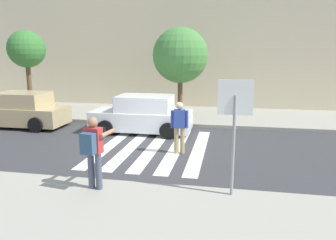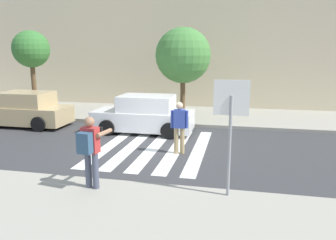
{
  "view_description": "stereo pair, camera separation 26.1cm",
  "coord_description": "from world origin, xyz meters",
  "views": [
    {
      "loc": [
        2.57,
        -10.6,
        3.33
      ],
      "look_at": [
        0.6,
        -0.2,
        1.1
      ],
      "focal_mm": 35.0,
      "sensor_mm": 36.0,
      "label": 1
    },
    {
      "loc": [
        2.82,
        -10.54,
        3.33
      ],
      "look_at": [
        0.6,
        -0.2,
        1.1
      ],
      "focal_mm": 35.0,
      "sensor_mm": 36.0,
      "label": 2
    }
  ],
  "objects": [
    {
      "name": "street_tree_center",
      "position": [
        0.2,
        5.06,
        3.12
      ],
      "size": [
        2.63,
        2.63,
        4.31
      ],
      "color": "brown",
      "rests_on": "sidewalk_far"
    },
    {
      "name": "sidewalk_far",
      "position": [
        0.0,
        6.0,
        0.07
      ],
      "size": [
        60.0,
        4.8,
        0.14
      ],
      "primitive_type": "cube",
      "color": "#9E998C",
      "rests_on": "ground"
    },
    {
      "name": "crosswalk_stripe_2",
      "position": [
        0.0,
        0.2,
        0.0
      ],
      "size": [
        0.44,
        5.2,
        0.01
      ],
      "primitive_type": "cube",
      "color": "silver",
      "rests_on": "ground"
    },
    {
      "name": "crosswalk_stripe_4",
      "position": [
        1.6,
        0.2,
        0.0
      ],
      "size": [
        0.44,
        5.2,
        0.01
      ],
      "primitive_type": "cube",
      "color": "silver",
      "rests_on": "ground"
    },
    {
      "name": "crosswalk_stripe_1",
      "position": [
        -0.8,
        0.2,
        0.0
      ],
      "size": [
        0.44,
        5.2,
        0.01
      ],
      "primitive_type": "cube",
      "color": "silver",
      "rests_on": "ground"
    },
    {
      "name": "street_tree_west",
      "position": [
        -7.64,
        4.73,
        3.39
      ],
      "size": [
        1.88,
        1.88,
        4.24
      ],
      "color": "brown",
      "rests_on": "sidewalk_far"
    },
    {
      "name": "crosswalk_stripe_3",
      "position": [
        0.8,
        0.2,
        0.0
      ],
      "size": [
        0.44,
        5.2,
        0.01
      ],
      "primitive_type": "cube",
      "color": "silver",
      "rests_on": "ground"
    },
    {
      "name": "building_facade_far",
      "position": [
        0.0,
        10.4,
        3.22
      ],
      "size": [
        56.0,
        4.0,
        6.45
      ],
      "primitive_type": "cube",
      "color": "beige",
      "rests_on": "ground"
    },
    {
      "name": "pedestrian_crossing",
      "position": [
        1.0,
        -0.29,
        0.97
      ],
      "size": [
        0.58,
        0.28,
        1.72
      ],
      "color": "tan",
      "rests_on": "ground"
    },
    {
      "name": "ground_plane",
      "position": [
        0.0,
        0.0,
        0.0
      ],
      "size": [
        120.0,
        120.0,
        0.0
      ],
      "primitive_type": "plane",
      "color": "#38383A"
    },
    {
      "name": "parked_car_tan",
      "position": [
        -6.56,
        2.3,
        0.73
      ],
      "size": [
        4.1,
        1.92,
        1.55
      ],
      "color": "tan",
      "rests_on": "ground"
    },
    {
      "name": "stop_sign",
      "position": [
        2.69,
        -3.51,
        2.03
      ],
      "size": [
        0.76,
        0.08,
        2.6
      ],
      "color": "gray",
      "rests_on": "sidewalk_near"
    },
    {
      "name": "photographer_with_backpack",
      "position": [
        -0.48,
        -3.8,
        1.17
      ],
      "size": [
        0.66,
        0.9,
        1.72
      ],
      "color": "#474C60",
      "rests_on": "sidewalk_near"
    },
    {
      "name": "crosswalk_stripe_0",
      "position": [
        -1.6,
        0.2,
        0.0
      ],
      "size": [
        0.44,
        5.2,
        0.01
      ],
      "primitive_type": "cube",
      "color": "silver",
      "rests_on": "ground"
    },
    {
      "name": "parked_car_white",
      "position": [
        -0.95,
        2.3,
        0.73
      ],
      "size": [
        4.1,
        1.92,
        1.55
      ],
      "color": "white",
      "rests_on": "ground"
    }
  ]
}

